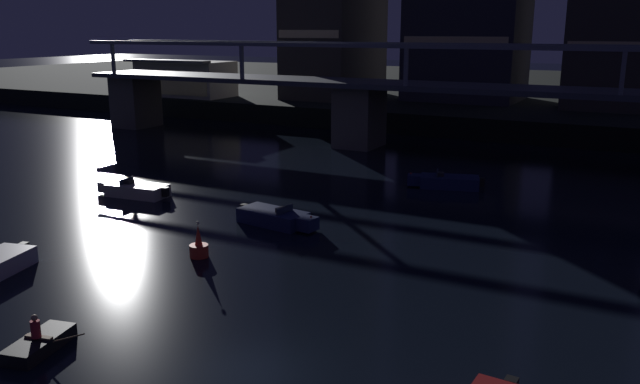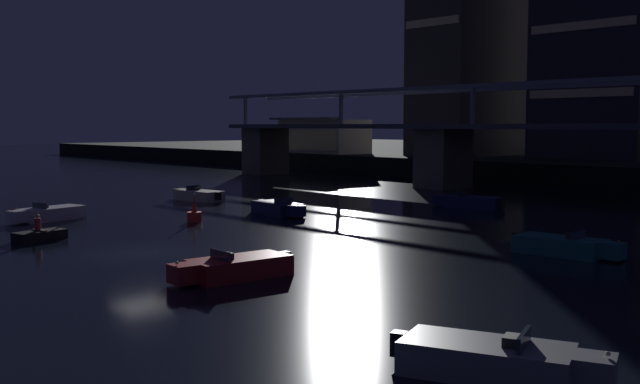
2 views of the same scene
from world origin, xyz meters
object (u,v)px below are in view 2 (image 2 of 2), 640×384
at_px(speedboat_near_center, 198,195).
at_px(speedboat_far_right, 496,360).
at_px(speedboat_far_left, 469,202).
at_px(dinghy_with_paddler, 40,235).
at_px(river_bridge, 577,146).
at_px(speedboat_near_left, 279,208).
at_px(speedboat_mid_right, 49,214).
at_px(waterfront_pavilion, 324,136).
at_px(speedboat_near_right, 564,246).
at_px(speedboat_far_center, 235,268).
at_px(channel_buoy, 194,214).

height_order(speedboat_near_center, speedboat_far_right, same).
height_order(speedboat_far_left, speedboat_far_right, same).
bearing_deg(dinghy_with_paddler, river_bridge, 80.12).
xyz_separation_m(speedboat_near_left, speedboat_mid_right, (-7.15, -12.50, 0.00)).
relative_size(speedboat_near_left, speedboat_far_right, 1.04).
xyz_separation_m(waterfront_pavilion, speedboat_far_left, (41.59, -23.67, -4.02)).
relative_size(river_bridge, speedboat_near_center, 16.67).
distance_m(speedboat_near_left, speedboat_far_left, 14.08).
bearing_deg(river_bridge, speedboat_near_right, -61.74).
height_order(waterfront_pavilion, speedboat_far_right, waterfront_pavilion).
bearing_deg(speedboat_far_left, speedboat_far_center, -71.21).
height_order(speedboat_near_left, speedboat_mid_right, same).
distance_m(speedboat_near_right, dinghy_with_paddler, 25.84).
relative_size(speedboat_far_center, speedboat_far_right, 1.04).
bearing_deg(speedboat_far_left, channel_buoy, -108.62).
height_order(speedboat_near_right, speedboat_far_right, same).
bearing_deg(speedboat_near_left, dinghy_with_paddler, -88.39).
bearing_deg(dinghy_with_paddler, speedboat_near_left, 91.61).
relative_size(waterfront_pavilion, speedboat_far_center, 2.37).
distance_m(speedboat_far_center, channel_buoy, 17.59).
relative_size(speedboat_mid_right, channel_buoy, 2.96).
xyz_separation_m(speedboat_mid_right, channel_buoy, (6.60, 6.36, 0.06)).
relative_size(speedboat_near_left, speedboat_far_left, 1.01).
xyz_separation_m(speedboat_near_right, speedboat_far_left, (-14.96, 12.94, 0.00)).
xyz_separation_m(speedboat_near_right, dinghy_with_paddler, (-20.35, -15.93, -0.14)).
height_order(river_bridge, waterfront_pavilion, river_bridge).
height_order(river_bridge, speedboat_mid_right, river_bridge).
relative_size(speedboat_far_right, dinghy_with_paddler, 1.82).
relative_size(river_bridge, speedboat_far_left, 16.85).
bearing_deg(speedboat_mid_right, speedboat_near_right, 23.88).
relative_size(speedboat_far_left, speedboat_far_right, 1.03).
bearing_deg(speedboat_mid_right, speedboat_near_left, 60.24).
distance_m(river_bridge, speedboat_mid_right, 40.05).
relative_size(speedboat_near_center, speedboat_far_left, 1.01).
distance_m(river_bridge, waterfront_pavilion, 44.89).
bearing_deg(channel_buoy, speedboat_far_center, -27.51).
bearing_deg(speedboat_mid_right, speedboat_far_center, -4.55).
distance_m(speedboat_near_left, speedboat_far_right, 32.80).
bearing_deg(speedboat_near_right, channel_buoy, -164.26).
distance_m(waterfront_pavilion, speedboat_mid_right, 56.87).
bearing_deg(speedboat_far_right, waterfront_pavilion, 140.52).
relative_size(speedboat_near_left, speedboat_near_center, 1.00).
height_order(speedboat_far_left, dinghy_with_paddler, dinghy_with_paddler).
relative_size(waterfront_pavilion, speedboat_far_right, 2.46).
relative_size(speedboat_far_left, channel_buoy, 2.94).
relative_size(waterfront_pavilion, speedboat_mid_right, 2.38).
xyz_separation_m(river_bridge, dinghy_with_paddler, (-7.07, -40.63, -3.95)).
relative_size(river_bridge, dinghy_with_paddler, 31.40).
xyz_separation_m(speedboat_near_left, speedboat_far_center, (15.06, -14.27, 0.00)).
bearing_deg(speedboat_mid_right, dinghy_with_paddler, -25.10).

